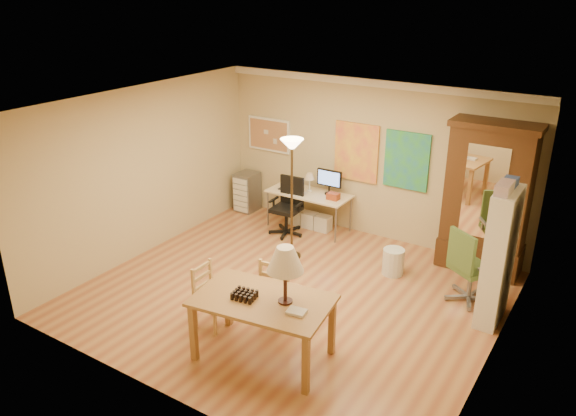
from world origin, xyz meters
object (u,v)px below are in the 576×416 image
Objects in this scene: dining_table at (271,289)px; armoire at (486,208)px; office_chair_black at (287,219)px; office_chair_green at (468,282)px; computer_desk at (311,207)px; bookshelf at (499,258)px.

armoire is (1.45, 3.58, 0.08)m from dining_table.
dining_table reaches higher than office_chair_black.
armoire is at bearing 68.01° from dining_table.
office_chair_black is 3.37m from office_chair_green.
dining_table is at bearing -66.51° from computer_desk.
dining_table is 1.66× the size of office_chair_black.
computer_desk is at bearing 162.43° from office_chair_green.
computer_desk reaches higher than office_chair_green.
office_chair_green is at bearing -17.57° from computer_desk.
office_chair_black is 0.44× the size of armoire.
office_chair_green is 1.29m from armoire.
armoire is at bearing 1.64° from computer_desk.
computer_desk is at bearing 160.14° from bookshelf.
dining_table reaches higher than computer_desk.
armoire reaches higher than computer_desk.
office_chair_green is at bearing -83.11° from armoire.
computer_desk reaches higher than office_chair_black.
armoire is (2.96, 0.08, 0.60)m from computer_desk.
dining_table is at bearing -111.99° from armoire.
computer_desk is 3.25m from office_chair_green.
dining_table is at bearing -131.37° from bookshelf.
dining_table is 0.93× the size of bookshelf.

